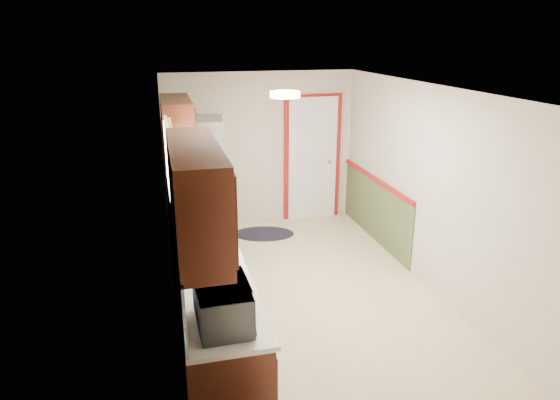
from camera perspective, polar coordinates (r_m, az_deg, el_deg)
room_shell at (r=5.59m, az=3.01°, el=0.36°), size 3.20×5.20×2.52m
kitchen_run at (r=5.24m, az=-9.21°, el=-5.68°), size 0.63×4.00×2.20m
back_wall_trim at (r=7.99m, az=5.20°, el=3.56°), size 1.12×2.30×2.08m
ceiling_fixture at (r=5.07m, az=0.58°, el=11.97°), size 0.30×0.30×0.06m
microwave at (r=3.64m, az=-6.51°, el=-11.35°), size 0.33×0.57×0.38m
refrigerator at (r=7.43m, az=-9.24°, el=2.34°), size 0.82×0.79×1.80m
rug at (r=7.71m, az=-1.86°, el=-3.87°), size 1.04×0.79×0.01m
cooktop at (r=6.53m, az=-10.02°, el=0.50°), size 0.46×0.55×0.02m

